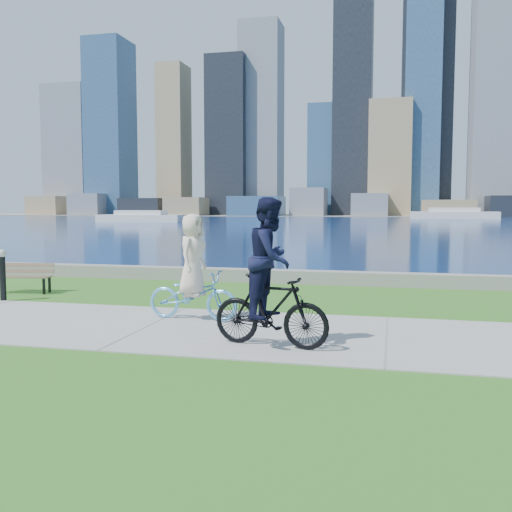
{
  "coord_description": "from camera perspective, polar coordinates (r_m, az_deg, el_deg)",
  "views": [
    {
      "loc": [
        4.08,
        -8.98,
        2.06
      ],
      "look_at": [
        1.45,
        1.88,
        1.1
      ],
      "focal_mm": 40.0,
      "sensor_mm": 36.0,
      "label": 1
    }
  ],
  "objects": [
    {
      "name": "ground",
      "position": [
        10.07,
        -10.69,
        -6.97
      ],
      "size": [
        320.0,
        320.0,
        0.0
      ],
      "primitive_type": "plane",
      "color": "#265B18",
      "rests_on": "ground"
    },
    {
      "name": "concrete_path",
      "position": [
        10.07,
        -10.7,
        -6.92
      ],
      "size": [
        80.0,
        3.5,
        0.02
      ],
      "primitive_type": "cube",
      "color": "gray",
      "rests_on": "ground"
    },
    {
      "name": "seawall",
      "position": [
        15.83,
        -1.45,
        -1.93
      ],
      "size": [
        90.0,
        0.5,
        0.35
      ],
      "primitive_type": "cube",
      "color": "slate",
      "rests_on": "ground"
    },
    {
      "name": "bay_water",
      "position": [
        81.11,
        10.71,
        3.37
      ],
      "size": [
        320.0,
        131.0,
        0.01
      ],
      "primitive_type": "cube",
      "color": "navy",
      "rests_on": "ground"
    },
    {
      "name": "far_shore",
      "position": [
        139.05,
        11.92,
        3.97
      ],
      "size": [
        320.0,
        30.0,
        0.12
      ],
      "primitive_type": "cube",
      "color": "gray",
      "rests_on": "ground"
    },
    {
      "name": "city_skyline",
      "position": [
        140.29,
        11.67,
        12.88
      ],
      "size": [
        175.05,
        23.81,
        76.0
      ],
      "color": "#8A7655",
      "rests_on": "ground"
    },
    {
      "name": "ferry_near",
      "position": [
        80.07,
        -11.43,
        3.82
      ],
      "size": [
        12.0,
        3.43,
        1.63
      ],
      "color": "silver",
      "rests_on": "ground"
    },
    {
      "name": "ferry_far",
      "position": [
        107.1,
        19.18,
        3.98
      ],
      "size": [
        14.87,
        4.25,
        2.02
      ],
      "color": "silver",
      "rests_on": "ground"
    },
    {
      "name": "park_bench",
      "position": [
        14.83,
        -22.2,
        -1.76
      ],
      "size": [
        1.42,
        0.68,
        0.71
      ],
      "rotation": [
        0.0,
        0.0,
        0.16
      ],
      "color": "black",
      "rests_on": "ground"
    },
    {
      "name": "bollard_lamp",
      "position": [
        13.65,
        -24.01,
        -1.44
      ],
      "size": [
        0.18,
        0.18,
        1.14
      ],
      "color": "black",
      "rests_on": "ground"
    },
    {
      "name": "cyclist_woman",
      "position": [
        10.4,
        -6.36,
        -2.46
      ],
      "size": [
        0.71,
        1.75,
        1.92
      ],
      "rotation": [
        0.0,
        0.0,
        1.5
      ],
      "color": "#62B5F0",
      "rests_on": "ground"
    },
    {
      "name": "cyclist_man",
      "position": [
        8.29,
        1.47,
        -2.86
      ],
      "size": [
        0.8,
        1.84,
        2.18
      ],
      "rotation": [
        0.0,
        0.0,
        1.4
      ],
      "color": "black",
      "rests_on": "ground"
    }
  ]
}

